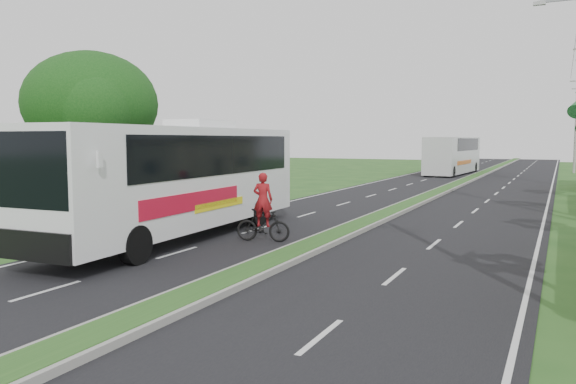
% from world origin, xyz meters
% --- Properties ---
extents(ground, '(180.00, 180.00, 0.00)m').
position_xyz_m(ground, '(0.00, 0.00, 0.00)').
color(ground, '#244D1C').
rests_on(ground, ground).
extents(road_asphalt, '(14.00, 160.00, 0.02)m').
position_xyz_m(road_asphalt, '(0.00, 20.00, 0.01)').
color(road_asphalt, black).
rests_on(road_asphalt, ground).
extents(median_strip, '(1.20, 160.00, 0.18)m').
position_xyz_m(median_strip, '(0.00, 20.00, 0.10)').
color(median_strip, gray).
rests_on(median_strip, ground).
extents(lane_edge_left, '(0.12, 160.00, 0.01)m').
position_xyz_m(lane_edge_left, '(-6.70, 20.00, 0.00)').
color(lane_edge_left, silver).
rests_on(lane_edge_left, ground).
extents(lane_edge_right, '(0.12, 160.00, 0.01)m').
position_xyz_m(lane_edge_right, '(6.70, 20.00, 0.00)').
color(lane_edge_right, silver).
rests_on(lane_edge_right, ground).
extents(shade_tree, '(6.30, 6.00, 7.54)m').
position_xyz_m(shade_tree, '(-12.11, 10.02, 5.03)').
color(shade_tree, '#473321').
rests_on(shade_tree, ground).
extents(utility_pole_d, '(1.60, 0.28, 10.50)m').
position_xyz_m(utility_pole_d, '(8.50, 58.00, 5.42)').
color(utility_pole_d, gray).
rests_on(utility_pole_d, ground).
extents(coach_bus_main, '(3.39, 13.45, 4.31)m').
position_xyz_m(coach_bus_main, '(-4.99, 7.35, 2.37)').
color(coach_bus_main, white).
rests_on(coach_bus_main, ground).
extents(coach_bus_far, '(3.61, 13.17, 3.79)m').
position_xyz_m(coach_bus_far, '(-2.82, 50.45, 2.15)').
color(coach_bus_far, silver).
rests_on(coach_bus_far, ground).
extents(motorcyclist, '(1.99, 0.95, 2.44)m').
position_xyz_m(motorcyclist, '(-2.00, 7.91, 0.88)').
color(motorcyclist, black).
rests_on(motorcyclist, ground).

